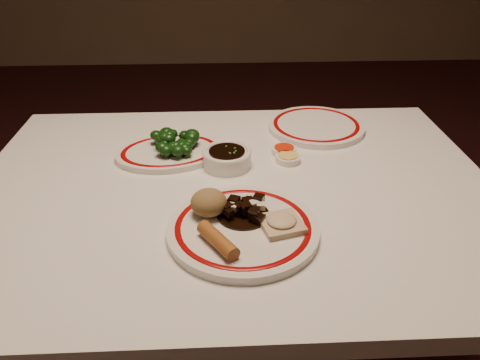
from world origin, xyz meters
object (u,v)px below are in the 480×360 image
at_px(dining_table, 234,219).
at_px(main_plate, 243,229).
at_px(stirfry_heap, 245,210).
at_px(broccoli_pile, 175,142).
at_px(soy_bowl, 227,159).
at_px(spring_roll, 218,240).
at_px(fried_wonton, 281,223).
at_px(broccoli_plate, 170,152).
at_px(rice_mound, 209,202).

relative_size(dining_table, main_plate, 3.65).
bearing_deg(stirfry_heap, broccoli_pile, 118.09).
relative_size(stirfry_heap, soy_bowl, 0.90).
distance_m(spring_roll, stirfry_heap, 0.11).
distance_m(main_plate, fried_wonton, 0.08).
distance_m(spring_roll, soy_bowl, 0.34).
xyz_separation_m(stirfry_heap, soy_bowl, (-0.03, 0.24, -0.01)).
xyz_separation_m(fried_wonton, broccoli_plate, (-0.24, 0.34, -0.02)).
distance_m(rice_mound, stirfry_heap, 0.07).
distance_m(main_plate, rice_mound, 0.09).
distance_m(dining_table, rice_mound, 0.20).
relative_size(rice_mound, spring_roll, 0.71).
xyz_separation_m(spring_roll, broccoli_pile, (-0.11, 0.40, 0.01)).
height_order(rice_mound, broccoli_pile, rice_mound).
bearing_deg(dining_table, fried_wonton, -65.66).
height_order(rice_mound, soy_bowl, rice_mound).
bearing_deg(stirfry_heap, rice_mound, 173.77).
bearing_deg(broccoli_pile, dining_table, -47.64).
distance_m(dining_table, spring_roll, 0.27).
relative_size(spring_roll, soy_bowl, 0.87).
relative_size(rice_mound, stirfry_heap, 0.69).
bearing_deg(soy_bowl, main_plate, -84.92).
distance_m(fried_wonton, broccoli_plate, 0.42).
height_order(spring_roll, stirfry_heap, stirfry_heap).
bearing_deg(broccoli_pile, main_plate, -65.39).
height_order(main_plate, fried_wonton, fried_wonton).
bearing_deg(main_plate, rice_mound, 145.69).
height_order(fried_wonton, broccoli_pile, broccoli_pile).
height_order(rice_mound, stirfry_heap, rice_mound).
bearing_deg(spring_roll, rice_mound, 66.60).
xyz_separation_m(broccoli_plate, soy_bowl, (0.14, -0.06, 0.01)).
bearing_deg(soy_bowl, rice_mound, -100.16).
bearing_deg(main_plate, broccoli_pile, 114.61).
bearing_deg(dining_table, rice_mound, -112.28).
xyz_separation_m(main_plate, stirfry_heap, (0.01, 0.04, 0.02)).
height_order(fried_wonton, stirfry_heap, stirfry_heap).
height_order(fried_wonton, soy_bowl, same).
height_order(dining_table, rice_mound, rice_mound).
distance_m(dining_table, stirfry_heap, 0.19).
relative_size(main_plate, soy_bowl, 2.80).
bearing_deg(stirfry_heap, spring_roll, -118.96).
distance_m(rice_mound, fried_wonton, 0.15).
xyz_separation_m(main_plate, broccoli_pile, (-0.15, 0.34, 0.03)).
bearing_deg(fried_wonton, broccoli_pile, 123.55).
height_order(stirfry_heap, soy_bowl, stirfry_heap).
xyz_separation_m(dining_table, stirfry_heap, (0.02, -0.14, 0.12)).
bearing_deg(stirfry_heap, soy_bowl, 97.23).
relative_size(dining_table, broccoli_pile, 9.15).
bearing_deg(dining_table, soy_bowl, 98.24).
relative_size(spring_roll, broccoli_pile, 0.78).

